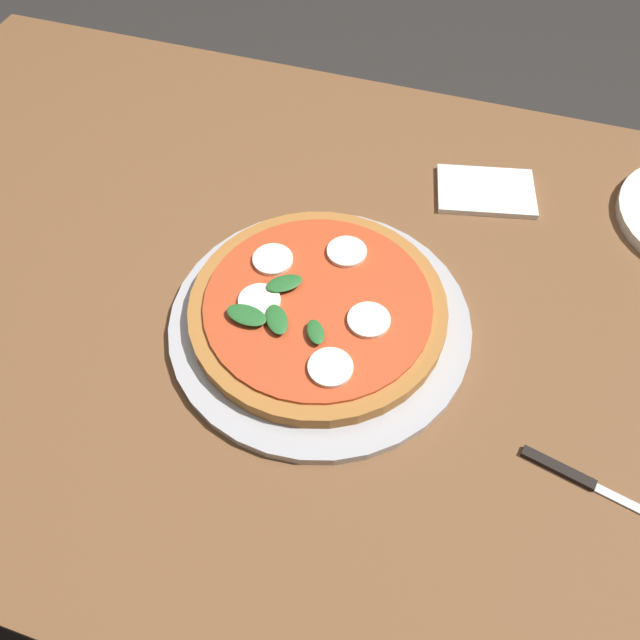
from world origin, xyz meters
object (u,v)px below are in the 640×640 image
Objects in this scene: napkin at (486,191)px; dining_table at (318,335)px; pizza at (317,307)px; knife at (586,482)px; serving_tray at (320,322)px.

dining_table is at bearing -125.76° from napkin.
dining_table is 0.30m from napkin.
pizza is 1.69× the size of knife.
serving_tray is 1.99× the size of knife.
serving_tray is 0.31m from napkin.
napkin is (0.15, 0.28, -0.00)m from serving_tray.
pizza reaches higher than napkin.
knife reaches higher than dining_table.
napkin is at bearing 54.24° from dining_table.
knife is at bearing -24.78° from dining_table.
knife is at bearing -67.39° from napkin.
dining_table is 0.37m from knife.
dining_table is 0.11m from serving_tray.
serving_tray is 2.65× the size of napkin.
napkin reaches higher than knife.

